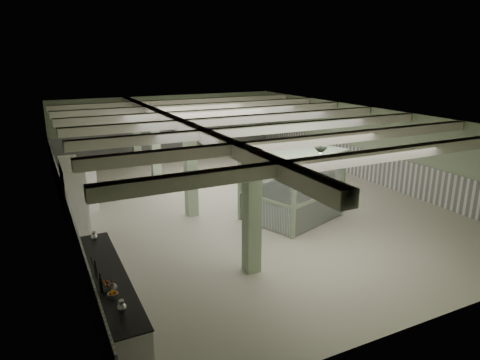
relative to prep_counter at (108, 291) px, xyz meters
name	(u,v)px	position (x,y,z in m)	size (l,w,h in m)	color
floor	(238,198)	(6.54, 6.13, -0.46)	(20.00, 20.00, 0.00)	beige
ceiling	(238,115)	(6.54, 6.13, 3.14)	(14.00, 20.00, 0.02)	beige
wall_back	(168,125)	(6.54, 16.13, 1.34)	(14.00, 0.02, 3.60)	#91A786
wall_front	(435,252)	(6.54, -3.87, 1.34)	(14.00, 0.02, 3.60)	#91A786
wall_left	(61,178)	(-0.46, 6.13, 1.34)	(0.02, 20.00, 3.60)	#91A786
wall_right	(366,143)	(13.54, 6.13, 1.34)	(0.02, 20.00, 3.60)	#91A786
wainscot_left	(65,206)	(-0.43, 6.13, 0.29)	(0.05, 19.90, 1.50)	white
wainscot_right	(364,164)	(13.52, 6.13, 0.29)	(0.05, 19.90, 1.50)	white
wainscot_back	(169,141)	(6.54, 16.11, 0.29)	(13.90, 0.05, 1.50)	white
girder	(181,125)	(4.04, 6.13, 2.92)	(0.45, 19.90, 0.40)	white
beam_a	(363,158)	(6.54, -1.37, 2.96)	(13.90, 0.35, 0.32)	white
beam_b	(308,141)	(6.54, 1.13, 2.96)	(13.90, 0.35, 0.32)	white
beam_c	(268,129)	(6.54, 3.63, 2.96)	(13.90, 0.35, 0.32)	white
beam_d	(238,120)	(6.54, 6.13, 2.96)	(13.90, 0.35, 0.32)	white
beam_e	(215,113)	(6.54, 8.63, 2.96)	(13.90, 0.35, 0.32)	white
beam_f	(196,107)	(6.54, 11.13, 2.96)	(13.90, 0.35, 0.32)	white
beam_g	(180,102)	(6.54, 13.63, 2.96)	(13.90, 0.35, 0.32)	white
column_a	(252,212)	(4.04, 0.13, 1.34)	(0.42, 0.42, 3.60)	#ABC69F
column_b	(191,170)	(4.04, 5.13, 1.34)	(0.42, 0.42, 3.60)	#ABC69F
column_c	(155,146)	(4.04, 10.13, 1.34)	(0.42, 0.42, 3.60)	#ABC69F
column_d	(136,133)	(4.04, 14.13, 1.34)	(0.42, 0.42, 3.60)	#ABC69F
hook_rail	(95,269)	(-0.39, -1.47, 1.39)	(0.02, 0.02, 1.20)	black
pendant_front	(321,151)	(7.04, 1.13, 2.59)	(0.44, 0.44, 0.22)	#2A3729
pendant_mid	(244,126)	(7.04, 6.63, 2.59)	(0.44, 0.44, 0.22)	#2A3729
pendant_back	(201,112)	(7.04, 11.63, 2.59)	(0.44, 0.44, 0.22)	#2A3729
prep_counter	(108,291)	(0.00, 0.00, 0.00)	(0.92, 5.28, 0.91)	silver
pitcher_near	(122,307)	(0.03, -1.77, 0.59)	(0.20, 0.23, 0.29)	silver
pitcher_far	(94,236)	(0.04, 2.15, 0.59)	(0.20, 0.23, 0.29)	silver
veg_colander	(108,286)	(-0.07, -0.71, 0.53)	(0.41, 0.41, 0.19)	#414246
orange_bowl	(113,295)	(-0.03, -1.07, 0.48)	(0.23, 0.23, 0.08)	#B2B2B7
skillet_near	(101,286)	(-0.34, -1.80, 1.17)	(0.30, 0.30, 0.04)	black
skillet_far	(96,271)	(-0.34, -1.12, 1.17)	(0.26, 0.26, 0.03)	black
walkin_cooler	(74,192)	(-0.08, 6.22, 0.75)	(1.19, 2.63, 2.41)	white
guard_booth	(292,173)	(7.34, 3.17, 1.32)	(4.00, 3.69, 2.64)	#92AA88
filing_cabinet	(324,189)	(9.22, 3.68, 0.27)	(0.47, 0.67, 1.45)	#555849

